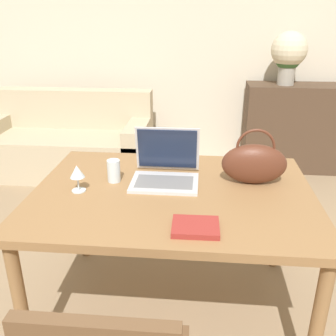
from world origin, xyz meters
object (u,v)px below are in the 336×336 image
(laptop, at_px, (166,166))
(handbag, at_px, (254,163))
(couch, at_px, (68,145))
(wine_glass, at_px, (77,173))
(drinking_glass, at_px, (114,171))
(flower_vase, at_px, (289,54))

(laptop, relative_size, handbag, 1.05)
(couch, xyz_separation_m, wine_glass, (0.78, -1.95, 0.54))
(drinking_glass, bearing_deg, laptop, 12.13)
(couch, relative_size, flower_vase, 3.35)
(wine_glass, height_order, flower_vase, flower_vase)
(wine_glass, bearing_deg, handbag, 11.52)
(handbag, relative_size, flower_vase, 0.65)
(laptop, distance_m, handbag, 0.46)
(laptop, bearing_deg, wine_glass, -155.35)
(handbag, bearing_deg, laptop, 178.29)
(couch, xyz_separation_m, drinking_glass, (0.93, -1.81, 0.51))
(laptop, height_order, drinking_glass, laptop)
(couch, height_order, laptop, laptop)
(drinking_glass, height_order, handbag, handbag)
(wine_glass, distance_m, flower_vase, 2.66)
(laptop, relative_size, wine_glass, 2.51)
(laptop, bearing_deg, couch, 124.30)
(laptop, height_order, flower_vase, flower_vase)
(drinking_glass, relative_size, wine_glass, 0.86)
(couch, distance_m, handbag, 2.48)
(wine_glass, bearing_deg, laptop, 24.65)
(couch, relative_size, wine_glass, 12.41)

